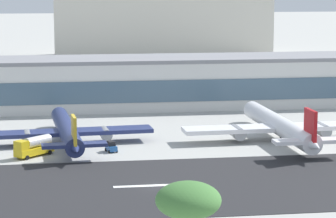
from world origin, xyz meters
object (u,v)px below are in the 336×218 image
(distant_hotel_block, at_px, (162,5))
(service_fuel_truck_0, at_px, (34,146))
(airliner_red_tail_gate_2, at_px, (281,127))
(service_baggage_tug_1, at_px, (111,147))
(palm_tree_1, at_px, (188,202))
(terminal_building, at_px, (154,82))
(airliner_gold_tail_gate_1, at_px, (67,132))

(distant_hotel_block, bearing_deg, service_fuel_truck_0, -104.90)
(distant_hotel_block, distance_m, airliner_red_tail_gate_2, 195.97)
(service_baggage_tug_1, relative_size, palm_tree_1, 0.23)
(distant_hotel_block, height_order, airliner_red_tail_gate_2, distant_hotel_block)
(terminal_building, distance_m, service_fuel_truck_0, 64.69)
(terminal_building, bearing_deg, service_baggage_tug_1, -106.19)
(service_fuel_truck_0, xyz_separation_m, service_baggage_tug_1, (15.51, 1.84, -0.98))
(airliner_gold_tail_gate_1, bearing_deg, airliner_red_tail_gate_2, -97.97)
(palm_tree_1, bearing_deg, terminal_building, 84.18)
(service_fuel_truck_0, height_order, service_baggage_tug_1, service_fuel_truck_0)
(airliner_gold_tail_gate_1, height_order, airliner_red_tail_gate_2, airliner_red_tail_gate_2)
(distant_hotel_block, xyz_separation_m, palm_tree_1, (-36.10, -280.37, -10.49))
(airliner_gold_tail_gate_1, bearing_deg, palm_tree_1, -177.28)
(airliner_gold_tail_gate_1, distance_m, palm_tree_1, 89.63)
(airliner_red_tail_gate_2, relative_size, palm_tree_1, 3.17)
(airliner_red_tail_gate_2, distance_m, palm_tree_1, 92.98)
(airliner_gold_tail_gate_1, xyz_separation_m, service_fuel_truck_0, (-6.69, -9.93, -0.83))
(terminal_building, xyz_separation_m, airliner_gold_tail_gate_1, (-24.66, -46.44, -4.06))
(airliner_gold_tail_gate_1, relative_size, palm_tree_1, 2.88)
(terminal_building, xyz_separation_m, service_fuel_truck_0, (-31.35, -56.38, -4.90))
(airliner_red_tail_gate_2, distance_m, service_fuel_truck_0, 53.41)
(terminal_building, distance_m, service_baggage_tug_1, 57.09)
(airliner_gold_tail_gate_1, bearing_deg, service_baggage_tug_1, -136.83)
(distant_hotel_block, xyz_separation_m, service_baggage_tug_1, (-38.19, -200.07, -22.35))
(airliner_red_tail_gate_2, height_order, service_fuel_truck_0, airliner_red_tail_gate_2)
(terminal_building, relative_size, service_fuel_truck_0, 23.04)
(airliner_gold_tail_gate_1, xyz_separation_m, airliner_red_tail_gate_2, (46.25, -2.95, 0.28))
(service_baggage_tug_1, bearing_deg, service_fuel_truck_0, 81.57)
(service_fuel_truck_0, bearing_deg, palm_tree_1, 59.53)
(distant_hotel_block, distance_m, palm_tree_1, 282.88)
(service_baggage_tug_1, bearing_deg, airliner_red_tail_gate_2, -97.39)
(distant_hotel_block, relative_size, airliner_red_tail_gate_2, 2.11)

